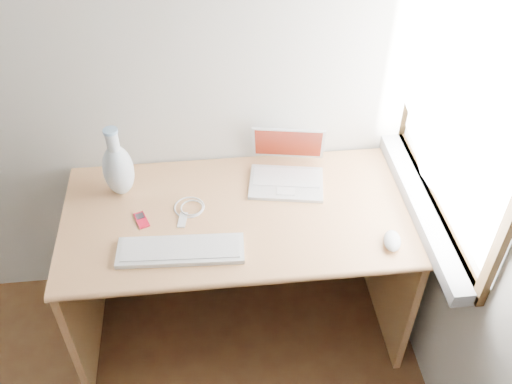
{
  "coord_description": "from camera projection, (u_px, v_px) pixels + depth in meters",
  "views": [
    {
      "loc": [
        0.84,
        -0.3,
        2.38
      ],
      "look_at": [
        1.02,
        1.35,
        0.89
      ],
      "focal_mm": 40.0,
      "sensor_mm": 36.0,
      "label": 1
    }
  ],
  "objects": [
    {
      "name": "laptop",
      "position": [
        285.0,
        170.0,
        2.46
      ],
      "size": [
        0.35,
        0.31,
        0.21
      ],
      "rotation": [
        0.0,
        0.0,
        -0.18
      ],
      "color": "silver",
      "rests_on": "desk"
    },
    {
      "name": "ipod",
      "position": [
        142.0,
        220.0,
        2.3
      ],
      "size": [
        0.07,
        0.1,
        0.01
      ],
      "rotation": [
        0.0,
        0.0,
        0.36
      ],
      "color": "#B30C23",
      "rests_on": "desk"
    },
    {
      "name": "external_keyboard",
      "position": [
        181.0,
        250.0,
        2.16
      ],
      "size": [
        0.49,
        0.17,
        0.02
      ],
      "rotation": [
        0.0,
        0.0,
        -0.05
      ],
      "color": "white",
      "rests_on": "desk"
    },
    {
      "name": "mouse",
      "position": [
        392.0,
        241.0,
        2.19
      ],
      "size": [
        0.09,
        0.13,
        0.04
      ],
      "primitive_type": "ellipsoid",
      "rotation": [
        0.0,
        0.0,
        -0.25
      ],
      "color": "silver",
      "rests_on": "desk"
    },
    {
      "name": "window",
      "position": [
        456.0,
        104.0,
        1.99
      ],
      "size": [
        0.11,
        0.99,
        1.1
      ],
      "color": "white",
      "rests_on": "right_wall"
    },
    {
      "name": "desk",
      "position": [
        237.0,
        234.0,
        2.55
      ],
      "size": [
        1.43,
        0.72,
        0.76
      ],
      "color": "tan",
      "rests_on": "floor"
    },
    {
      "name": "remote",
      "position": [
        183.0,
        220.0,
        2.3
      ],
      "size": [
        0.04,
        0.09,
        0.01
      ],
      "primitive_type": "cube",
      "rotation": [
        0.0,
        0.0,
        -0.17
      ],
      "color": "white",
      "rests_on": "desk"
    },
    {
      "name": "vase",
      "position": [
        118.0,
        168.0,
        2.34
      ],
      "size": [
        0.13,
        0.13,
        0.33
      ],
      "color": "white",
      "rests_on": "desk"
    },
    {
      "name": "cable_coil",
      "position": [
        189.0,
        207.0,
        2.35
      ],
      "size": [
        0.16,
        0.16,
        0.01
      ],
      "primitive_type": "torus",
      "rotation": [
        0.0,
        0.0,
        0.27
      ],
      "color": "white",
      "rests_on": "desk"
    }
  ]
}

